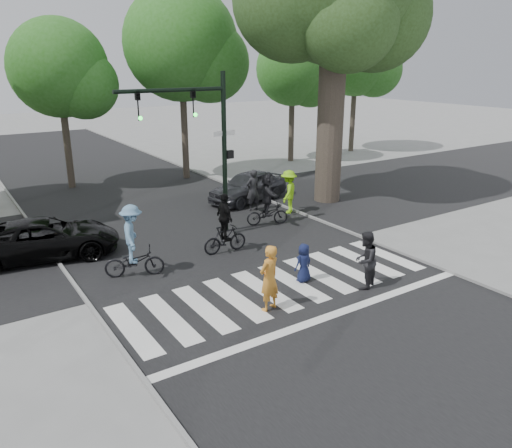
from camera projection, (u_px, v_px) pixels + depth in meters
The scene contains 21 objects.
ground at pixel (300, 299), 13.93m from camera, with size 120.00×120.00×0.00m, color gray.
road_stem at pixel (214, 246), 17.90m from camera, with size 10.00×70.00×0.01m, color black.
road_cross at pixel (178, 224), 20.28m from camera, with size 70.00×10.00×0.01m, color black.
curb_left at pixel (69, 277), 15.25m from camera, with size 0.10×70.00×0.10m, color gray.
curb_right at pixel (322, 221), 20.52m from camera, with size 0.10×70.00×0.10m, color gray.
crosswalk at pixel (286, 290), 14.45m from camera, with size 10.00×3.85×0.01m.
traffic_signal at pixel (203, 132), 17.82m from camera, with size 4.45×0.29×6.00m.
bg_tree_2 at pixel (65, 72), 24.40m from camera, with size 5.04×4.80×8.40m.
bg_tree_3 at pixel (188, 48), 26.13m from camera, with size 6.30×6.00×10.20m.
bg_tree_4 at pixel (297, 72), 31.35m from camera, with size 4.83×4.60×8.15m.
bg_tree_5 at pixel (361, 60), 34.73m from camera, with size 5.67×5.40×9.30m.
pedestrian_woman at pixel (269, 278), 13.09m from camera, with size 0.67×0.44×1.82m, color orange.
pedestrian_child at pixel (304, 263), 14.88m from camera, with size 0.59×0.38×1.20m, color #131A3E.
pedestrian_adult at pixel (365, 260), 14.38m from camera, with size 0.84×0.66×1.73m, color black.
cyclist_left at pixel (133, 246), 15.13m from camera, with size 1.90×1.33×2.28m.
cyclist_mid at pixel (225, 229), 17.07m from camera, with size 1.63×0.99×2.11m.
cyclist_right at pixel (267, 202), 19.97m from camera, with size 1.79×1.65×2.14m.
car_suv at pixel (45, 239), 16.70m from camera, with size 2.22×4.81×1.34m, color black.
car_grey at pixel (248, 186), 23.46m from camera, with size 1.68×4.18×1.42m, color #333439.
bystander_hivis at pixel (289, 192), 21.54m from camera, with size 1.22×0.70×1.89m, color #80D312.
bystander_dark at pixel (253, 190), 21.93m from camera, with size 0.67×0.44×1.84m, color black.
Camera 1 is at (-7.94, -9.83, 6.35)m, focal length 35.00 mm.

